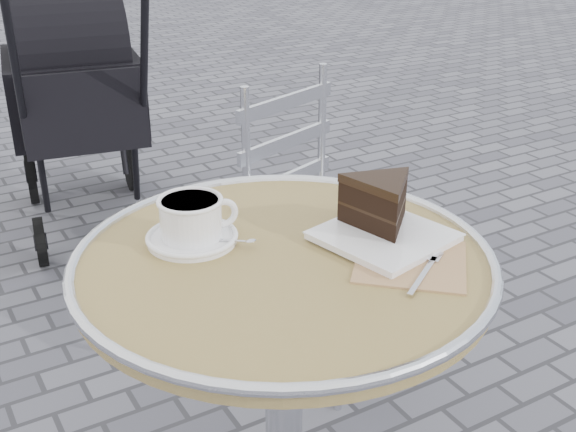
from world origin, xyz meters
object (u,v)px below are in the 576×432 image
bistro_chair (306,192)px  baby_stroller (78,107)px  cake_plate_set (382,210)px  cafe_table (284,338)px  cappuccino_set (192,223)px

bistro_chair → baby_stroller: size_ratio=0.77×
baby_stroller → cake_plate_set: bearing=-79.0°
cake_plate_set → baby_stroller: size_ratio=0.31×
cafe_table → baby_stroller: (0.15, 1.91, -0.09)m
cafe_table → bistro_chair: (0.44, 0.64, -0.05)m
cappuccino_set → cake_plate_set: size_ratio=0.49×
cafe_table → bistro_chair: 0.77m
cafe_table → cake_plate_set: (0.19, -0.02, 0.21)m
cake_plate_set → cafe_table: bearing=161.6°
cake_plate_set → bistro_chair: bearing=56.3°
cappuccino_set → cake_plate_set: 0.33m
cafe_table → cake_plate_set: 0.29m
cake_plate_set → cappuccino_set: bearing=140.7°
bistro_chair → baby_stroller: 1.31m
cappuccino_set → bistro_chair: 0.78m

